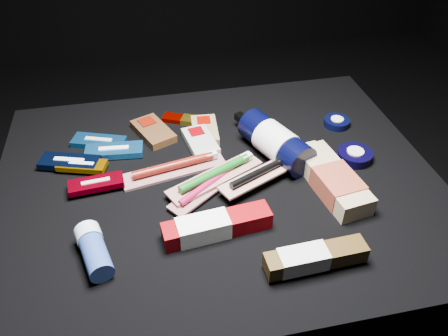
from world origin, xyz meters
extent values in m
plane|color=black|center=(0.00, 0.00, 0.00)|extent=(3.00, 3.00, 0.00)
cube|color=black|center=(0.00, 0.00, 0.20)|extent=(0.98, 0.78, 0.40)
cube|color=#135293|center=(-0.26, 0.19, 0.41)|extent=(0.14, 0.09, 0.02)
cube|color=#BABBB6|center=(-0.26, 0.19, 0.41)|extent=(0.07, 0.03, 0.02)
cube|color=#1D6DB7|center=(-0.23, 0.14, 0.41)|extent=(0.14, 0.06, 0.02)
cube|color=white|center=(-0.23, 0.14, 0.41)|extent=(0.07, 0.02, 0.02)
cube|color=black|center=(-0.33, 0.11, 0.41)|extent=(0.14, 0.09, 0.02)
cube|color=white|center=(-0.33, 0.11, 0.41)|extent=(0.07, 0.03, 0.02)
cube|color=#B07100|center=(-0.30, 0.09, 0.41)|extent=(0.12, 0.07, 0.01)
cube|color=white|center=(-0.30, 0.09, 0.41)|extent=(0.06, 0.03, 0.01)
cube|color=maroon|center=(-0.26, 0.02, 0.42)|extent=(0.12, 0.05, 0.01)
cube|color=#BCBCB7|center=(-0.26, 0.02, 0.42)|extent=(0.06, 0.02, 0.02)
cube|color=#4A2C16|center=(-0.13, 0.20, 0.41)|extent=(0.11, 0.14, 0.02)
cube|color=#630E04|center=(-0.14, 0.23, 0.41)|extent=(0.05, 0.05, 0.02)
cube|color=#B2B3AB|center=(-0.02, 0.13, 0.41)|extent=(0.08, 0.13, 0.02)
cube|color=#6D0006|center=(-0.02, 0.16, 0.41)|extent=(0.04, 0.04, 0.02)
cube|color=#967E53|center=(0.00, 0.18, 0.41)|extent=(0.07, 0.12, 0.02)
cube|color=#7A0800|center=(0.00, 0.21, 0.41)|extent=(0.04, 0.04, 0.02)
cube|color=#800500|center=(-0.04, 0.24, 0.41)|extent=(0.12, 0.08, 0.01)
cube|color=olive|center=(-0.03, 0.24, 0.41)|extent=(0.06, 0.05, 0.01)
cylinder|color=black|center=(0.15, 0.06, 0.44)|extent=(0.15, 0.21, 0.08)
cylinder|color=silver|center=(0.15, 0.05, 0.44)|extent=(0.11, 0.11, 0.08)
cylinder|color=black|center=(0.11, 0.16, 0.44)|extent=(0.04, 0.03, 0.03)
cube|color=black|center=(0.10, 0.18, 0.43)|extent=(0.03, 0.04, 0.02)
cylinder|color=black|center=(0.34, 0.15, 0.41)|extent=(0.07, 0.07, 0.02)
cylinder|color=silver|center=(0.34, 0.15, 0.41)|extent=(0.03, 0.03, 0.02)
cylinder|color=black|center=(0.33, 0.00, 0.41)|extent=(0.08, 0.08, 0.02)
cylinder|color=silver|center=(0.33, 0.00, 0.41)|extent=(0.04, 0.04, 0.02)
cube|color=tan|center=(0.23, -0.08, 0.42)|extent=(0.11, 0.22, 0.04)
cube|color=#9A402B|center=(0.24, -0.10, 0.42)|extent=(0.09, 0.11, 0.05)
cube|color=tan|center=(0.22, 0.03, 0.42)|extent=(0.05, 0.03, 0.03)
cylinder|color=#2B4591|center=(-0.26, -0.19, 0.42)|extent=(0.07, 0.10, 0.04)
cylinder|color=silver|center=(-0.27, -0.14, 0.42)|extent=(0.05, 0.04, 0.05)
cube|color=#A8A29D|center=(-0.09, 0.05, 0.40)|extent=(0.24, 0.10, 0.01)
cylinder|color=#62130B|center=(-0.09, 0.05, 0.42)|extent=(0.19, 0.05, 0.02)
cube|color=silver|center=(0.00, 0.06, 0.42)|extent=(0.03, 0.02, 0.01)
cube|color=#AAA5A0|center=(-0.03, -0.04, 0.41)|extent=(0.18, 0.15, 0.01)
cylinder|color=#9C0F3D|center=(-0.03, -0.04, 0.42)|extent=(0.13, 0.10, 0.02)
cube|color=beige|center=(0.03, 0.00, 0.42)|extent=(0.02, 0.02, 0.01)
cube|color=#BBB5AF|center=(-0.01, -0.01, 0.42)|extent=(0.23, 0.15, 0.01)
cylinder|color=#115E16|center=(-0.01, -0.01, 0.43)|extent=(0.17, 0.10, 0.02)
cube|color=silver|center=(0.07, 0.02, 0.43)|extent=(0.03, 0.02, 0.01)
cube|color=silver|center=(0.08, -0.04, 0.42)|extent=(0.20, 0.12, 0.01)
cylinder|color=black|center=(0.08, -0.04, 0.44)|extent=(0.15, 0.08, 0.02)
cube|color=silver|center=(0.15, 0.00, 0.44)|extent=(0.03, 0.02, 0.01)
cube|color=#7E0107|center=(-0.03, -0.16, 0.42)|extent=(0.22, 0.07, 0.04)
cube|color=white|center=(-0.06, -0.16, 0.42)|extent=(0.11, 0.06, 0.04)
cube|color=#3F2A0D|center=(0.12, -0.27, 0.42)|extent=(0.19, 0.05, 0.03)
cube|color=beige|center=(0.10, -0.27, 0.42)|extent=(0.09, 0.05, 0.04)
camera|label=1|loc=(-0.14, -0.72, 1.04)|focal=35.00mm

